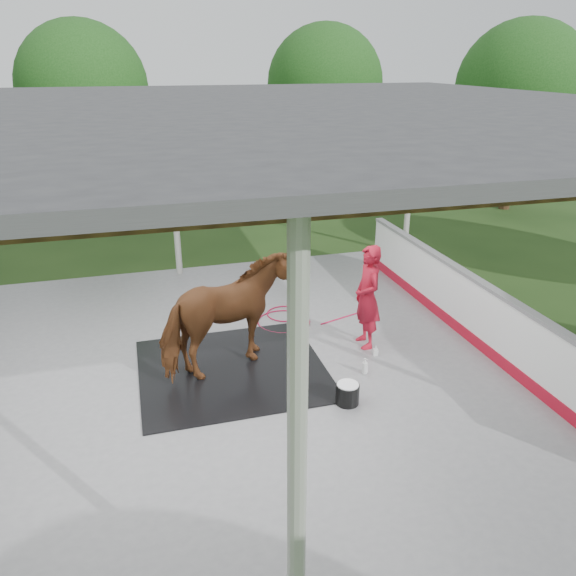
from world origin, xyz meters
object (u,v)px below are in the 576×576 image
object	(u,v)px
dasher_board	(473,311)
wash_bucket	(347,393)
handler	(368,297)
horse	(230,317)

from	to	relation	value
dasher_board	wash_bucket	distance (m)	3.11
handler	wash_bucket	world-z (taller)	handler
horse	handler	size ratio (longest dim) A/B	1.21
dasher_board	handler	distance (m)	1.92
horse	wash_bucket	xyz separation A→B (m)	(1.43, -1.36, -0.78)
horse	handler	xyz separation A→B (m)	(2.37, 0.22, -0.04)
wash_bucket	handler	bearing A→B (deg)	59.06
horse	handler	bearing A→B (deg)	-108.82
horse	wash_bucket	bearing A→B (deg)	-157.81
handler	wash_bucket	xyz separation A→B (m)	(-0.95, -1.58, -0.73)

